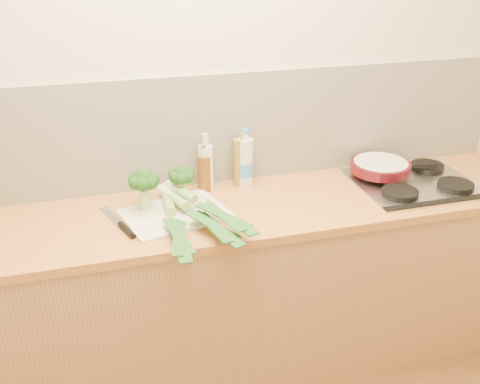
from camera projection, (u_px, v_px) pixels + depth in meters
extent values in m
plane|color=beige|center=(197.00, 104.00, 2.49)|extent=(3.50, 0.00, 3.50)
cube|color=silver|center=(198.00, 132.00, 2.54)|extent=(3.20, 0.02, 0.54)
cube|color=#A77745|center=(215.00, 294.00, 2.61)|extent=(3.20, 0.60, 0.86)
cube|color=#B37534|center=(213.00, 213.00, 2.41)|extent=(3.20, 0.62, 0.04)
cube|color=silver|center=(414.00, 183.00, 2.64)|extent=(0.58, 0.50, 0.01)
cube|color=black|center=(442.00, 202.00, 2.44)|extent=(0.58, 0.04, 0.01)
cylinder|color=black|center=(400.00, 193.00, 2.50)|extent=(0.17, 0.17, 0.03)
cylinder|color=black|center=(456.00, 186.00, 2.57)|extent=(0.17, 0.17, 0.03)
cylinder|color=black|center=(375.00, 173.00, 2.70)|extent=(0.17, 0.17, 0.03)
cylinder|color=black|center=(427.00, 167.00, 2.78)|extent=(0.17, 0.17, 0.03)
cube|color=silver|center=(175.00, 214.00, 2.35)|extent=(0.50, 0.42, 0.01)
cylinder|color=#ABC774|center=(145.00, 199.00, 2.35)|extent=(0.05, 0.05, 0.10)
sphere|color=#13380F|center=(143.00, 178.00, 2.31)|extent=(0.08, 0.08, 0.08)
sphere|color=#13380F|center=(153.00, 180.00, 2.32)|extent=(0.06, 0.06, 0.06)
sphere|color=#13380F|center=(148.00, 177.00, 2.35)|extent=(0.06, 0.06, 0.06)
sphere|color=#13380F|center=(141.00, 177.00, 2.34)|extent=(0.06, 0.06, 0.06)
sphere|color=#13380F|center=(135.00, 180.00, 2.32)|extent=(0.06, 0.06, 0.06)
sphere|color=#13380F|center=(136.00, 183.00, 2.29)|extent=(0.06, 0.06, 0.06)
sphere|color=#13380F|center=(143.00, 184.00, 2.28)|extent=(0.06, 0.06, 0.06)
sphere|color=#13380F|center=(150.00, 183.00, 2.29)|extent=(0.06, 0.06, 0.06)
cylinder|color=#ABC774|center=(182.00, 191.00, 2.44)|extent=(0.04, 0.04, 0.08)
sphere|color=#13380F|center=(181.00, 173.00, 2.41)|extent=(0.07, 0.07, 0.07)
sphere|color=#13380F|center=(189.00, 175.00, 2.42)|extent=(0.06, 0.06, 0.06)
sphere|color=#13380F|center=(185.00, 173.00, 2.44)|extent=(0.06, 0.06, 0.06)
sphere|color=#13380F|center=(179.00, 173.00, 2.44)|extent=(0.06, 0.06, 0.06)
sphere|color=#13380F|center=(174.00, 175.00, 2.42)|extent=(0.06, 0.06, 0.06)
sphere|color=#13380F|center=(175.00, 178.00, 2.39)|extent=(0.06, 0.06, 0.06)
sphere|color=#13380F|center=(181.00, 179.00, 2.38)|extent=(0.06, 0.06, 0.06)
sphere|color=#13380F|center=(187.00, 177.00, 2.39)|extent=(0.06, 0.06, 0.06)
cylinder|color=white|center=(166.00, 192.00, 2.48)|extent=(0.04, 0.12, 0.04)
cylinder|color=#7FAE57|center=(169.00, 204.00, 2.37)|extent=(0.05, 0.15, 0.04)
cube|color=#1D4619|center=(179.00, 238.00, 2.11)|extent=(0.10, 0.30, 0.02)
cube|color=#1D4619|center=(180.00, 240.00, 2.09)|extent=(0.06, 0.34, 0.01)
cube|color=#1D4619|center=(179.00, 236.00, 2.11)|extent=(0.09, 0.28, 0.02)
cylinder|color=white|center=(166.00, 192.00, 2.44)|extent=(0.07, 0.11, 0.04)
cylinder|color=#7FAE57|center=(179.00, 201.00, 2.35)|extent=(0.08, 0.14, 0.04)
cube|color=#1D4619|center=(214.00, 227.00, 2.15)|extent=(0.10, 0.30, 0.02)
cube|color=#1D4619|center=(217.00, 228.00, 2.13)|extent=(0.16, 0.34, 0.01)
cube|color=#1D4619|center=(212.00, 225.00, 2.15)|extent=(0.18, 0.26, 0.02)
cylinder|color=white|center=(174.00, 187.00, 2.44)|extent=(0.08, 0.10, 0.04)
cylinder|color=#7FAE57|center=(187.00, 195.00, 2.37)|extent=(0.09, 0.13, 0.04)
cube|color=#1D4619|center=(225.00, 217.00, 2.18)|extent=(0.12, 0.30, 0.02)
cube|color=#1D4619|center=(228.00, 218.00, 2.17)|extent=(0.19, 0.33, 0.01)
cube|color=#1D4619|center=(223.00, 215.00, 2.19)|extent=(0.20, 0.25, 0.02)
cube|color=silver|center=(111.00, 216.00, 2.34)|extent=(0.10, 0.20, 0.00)
cylinder|color=black|center=(127.00, 230.00, 2.21)|extent=(0.07, 0.13, 0.02)
cylinder|color=#480C13|center=(380.00, 166.00, 2.68)|extent=(0.30, 0.30, 0.05)
cylinder|color=beige|center=(381.00, 162.00, 2.67)|extent=(0.27, 0.27, 0.00)
cube|color=black|center=(422.00, 165.00, 2.70)|extent=(0.15, 0.05, 0.02)
cube|color=olive|center=(242.00, 162.00, 2.59)|extent=(0.08, 0.05, 0.23)
cylinder|color=olive|center=(242.00, 136.00, 2.54)|extent=(0.02, 0.02, 0.03)
cylinder|color=silver|center=(206.00, 168.00, 2.55)|extent=(0.07, 0.07, 0.22)
cylinder|color=silver|center=(205.00, 140.00, 2.49)|extent=(0.03, 0.03, 0.06)
cylinder|color=brown|center=(204.00, 173.00, 2.54)|extent=(0.06, 0.06, 0.18)
cylinder|color=brown|center=(203.00, 151.00, 2.49)|extent=(0.03, 0.03, 0.05)
cylinder|color=silver|center=(245.00, 162.00, 2.59)|extent=(0.08, 0.08, 0.24)
cylinder|color=silver|center=(245.00, 136.00, 2.53)|extent=(0.03, 0.03, 0.03)
cylinder|color=#398ED6|center=(245.00, 169.00, 2.61)|extent=(0.08, 0.08, 0.07)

